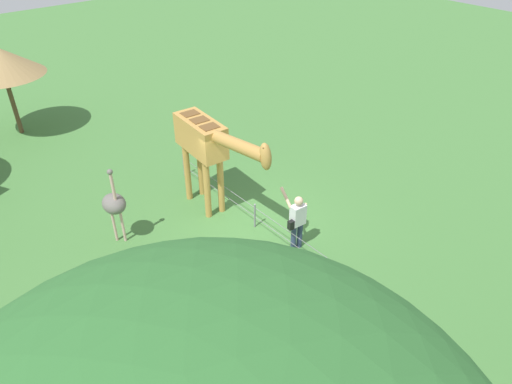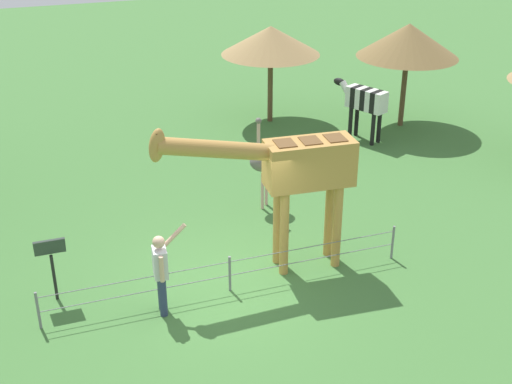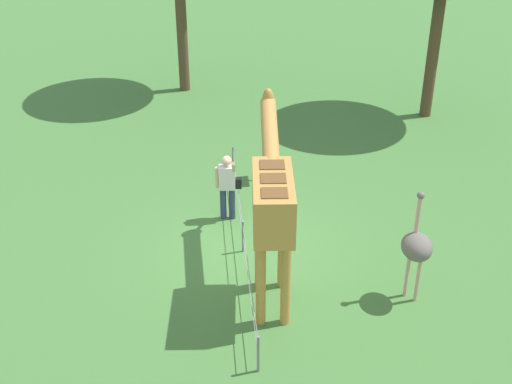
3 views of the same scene
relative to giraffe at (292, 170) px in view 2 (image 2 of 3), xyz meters
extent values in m
plane|color=#427538|center=(1.41, 0.31, -2.13)|extent=(60.00, 60.00, 0.00)
cylinder|color=#BC8942|center=(0.22, 0.20, -1.24)|extent=(0.18, 0.18, 1.79)
cylinder|color=#BC8942|center=(0.19, -0.23, -1.24)|extent=(0.18, 0.18, 1.79)
cylinder|color=#BC8942|center=(-0.87, 0.28, -1.24)|extent=(0.18, 0.18, 1.79)
cylinder|color=#BC8942|center=(-0.90, -0.16, -1.24)|extent=(0.18, 0.18, 1.79)
cube|color=#BC8942|center=(-0.34, 0.02, 0.10)|extent=(1.75, 0.82, 0.90)
cube|color=brown|center=(0.16, -0.01, 0.56)|extent=(0.39, 0.46, 0.02)
cube|color=brown|center=(-0.34, 0.02, 0.56)|extent=(0.39, 0.46, 0.02)
cube|color=brown|center=(-0.84, 0.06, 0.56)|extent=(0.39, 0.46, 0.02)
cylinder|color=#BC8942|center=(1.39, -0.10, 0.57)|extent=(2.34, 0.49, 0.72)
ellipsoid|color=#BC8942|center=(2.52, -0.18, 0.77)|extent=(0.40, 0.29, 0.68)
cylinder|color=brown|center=(2.52, -0.12, 0.95)|extent=(0.05, 0.05, 0.14)
cylinder|color=brown|center=(2.52, -0.24, 0.95)|extent=(0.05, 0.05, 0.14)
cylinder|color=navy|center=(2.76, 0.59, -1.74)|extent=(0.14, 0.14, 0.78)
cylinder|color=navy|center=(2.78, 0.79, -1.74)|extent=(0.14, 0.14, 0.78)
cube|color=silver|center=(2.77, 0.69, -1.08)|extent=(0.27, 0.38, 0.55)
sphere|color=#D8AD8C|center=(2.77, 0.69, -0.66)|extent=(0.22, 0.22, 0.22)
cylinder|color=#D8AD8C|center=(2.46, 0.55, -0.66)|extent=(0.46, 0.12, 0.44)
cylinder|color=#D8AD8C|center=(2.79, 0.91, -1.08)|extent=(0.08, 0.08, 0.50)
cube|color=black|center=(2.80, 0.46, -1.25)|extent=(0.14, 0.21, 0.24)
cylinder|color=black|center=(-4.33, -5.95, -1.66)|extent=(0.12, 0.12, 0.95)
cylinder|color=black|center=(-4.60, -6.08, -1.66)|extent=(0.12, 0.12, 0.95)
cylinder|color=black|center=(-4.68, -5.23, -1.66)|extent=(0.12, 0.12, 0.95)
cylinder|color=black|center=(-4.95, -5.36, -1.66)|extent=(0.12, 0.12, 0.95)
cube|color=silver|center=(-4.86, -5.20, -0.88)|extent=(0.47, 0.35, 0.60)
cube|color=black|center=(-4.79, -5.35, -0.88)|extent=(0.47, 0.35, 0.60)
cube|color=silver|center=(-4.71, -5.50, -0.88)|extent=(0.47, 0.35, 0.60)
cube|color=black|center=(-4.64, -5.66, -0.88)|extent=(0.47, 0.35, 0.60)
cube|color=silver|center=(-4.56, -5.81, -0.88)|extent=(0.47, 0.35, 0.60)
cube|color=black|center=(-4.49, -5.97, -0.88)|extent=(0.47, 0.35, 0.60)
cube|color=silver|center=(-4.41, -6.12, -0.88)|extent=(0.47, 0.35, 0.60)
cylinder|color=silver|center=(-4.31, -6.33, -0.73)|extent=(0.37, 0.49, 0.47)
ellipsoid|color=black|center=(-4.20, -6.56, -0.58)|extent=(0.34, 0.44, 0.22)
cylinder|color=#CC9E93|center=(-0.33, -2.55, -1.68)|extent=(0.07, 0.07, 0.90)
cylinder|color=#CC9E93|center=(-0.49, -2.71, -1.68)|extent=(0.07, 0.07, 0.90)
ellipsoid|color=#66605B|center=(-0.41, -2.63, -0.95)|extent=(0.70, 0.56, 0.49)
cylinder|color=#CC9E93|center=(-0.26, -2.63, -0.40)|extent=(0.08, 0.08, 0.80)
sphere|color=#66605B|center=(-0.26, -2.63, 0.05)|extent=(0.14, 0.14, 0.14)
cylinder|color=brown|center=(-2.62, -8.11, -1.07)|extent=(0.16, 0.16, 2.13)
cone|color=#997A4C|center=(-2.62, -8.11, 0.42)|extent=(2.98, 2.98, 0.85)
cylinder|color=brown|center=(-6.29, -6.40, -1.06)|extent=(0.16, 0.16, 2.15)
cone|color=brown|center=(-6.29, -6.40, 0.51)|extent=(3.01, 3.01, 0.98)
cylinder|color=black|center=(4.56, -0.39, -1.66)|extent=(0.06, 0.06, 0.95)
cube|color=#333D38|center=(4.56, -0.39, -1.00)|extent=(0.56, 0.21, 0.38)
cylinder|color=slate|center=(-2.09, 0.44, -1.76)|extent=(0.05, 0.05, 0.75)
cylinder|color=slate|center=(1.41, 0.44, -1.76)|extent=(0.05, 0.05, 0.75)
cylinder|color=slate|center=(4.91, 0.44, -1.76)|extent=(0.05, 0.05, 0.75)
cube|color=slate|center=(1.41, 0.44, -1.50)|extent=(7.00, 0.01, 0.01)
cube|color=slate|center=(1.41, 0.44, -1.80)|extent=(7.00, 0.01, 0.01)
camera|label=1|loc=(9.24, -6.12, 5.85)|focal=33.09mm
camera|label=2|loc=(4.64, 10.95, 5.34)|focal=48.18mm
camera|label=3|loc=(-10.39, 1.21, 6.10)|focal=47.67mm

